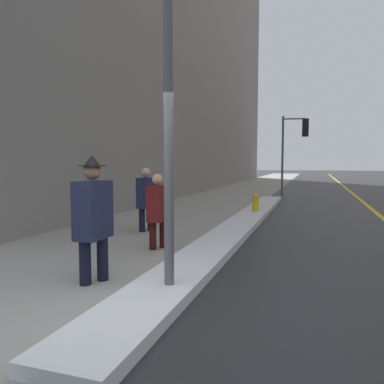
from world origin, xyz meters
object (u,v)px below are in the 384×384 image
traffic_light_near (296,138)px  pedestrian_in_fedora (93,214)px  pedestrian_in_glasses (158,208)px  pedestrian_with_shoulder_bag (146,196)px  lamp_post (168,22)px  fire_hydrant (256,205)px

traffic_light_near → pedestrian_in_fedora: size_ratio=2.28×
pedestrian_in_glasses → pedestrian_with_shoulder_bag: 1.91m
lamp_post → traffic_light_near: 15.60m
pedestrian_in_fedora → fire_hydrant: (1.13, 7.26, -0.62)m
lamp_post → traffic_light_near: (0.77, 15.57, -0.41)m
pedestrian_with_shoulder_bag → traffic_light_near: bearing=165.9°
lamp_post → pedestrian_in_glasses: lamp_post is taller
pedestrian_with_shoulder_bag → fire_hydrant: (2.10, 3.48, -0.51)m
lamp_post → fire_hydrant: (-0.03, 7.39, -2.97)m
pedestrian_in_glasses → fire_hydrant: 5.25m
pedestrian_in_fedora → pedestrian_with_shoulder_bag: 3.90m
pedestrian_in_glasses → pedestrian_with_shoulder_bag: pedestrian_with_shoulder_bag is taller
pedestrian_in_fedora → pedestrian_with_shoulder_bag: bearing=-165.7°
pedestrian_with_shoulder_bag → fire_hydrant: size_ratio=2.20×
pedestrian_in_fedora → pedestrian_in_glasses: 2.15m
pedestrian_with_shoulder_bag → fire_hydrant: bearing=148.8°
traffic_light_near → pedestrian_in_glasses: size_ratio=2.77×
pedestrian_in_fedora → pedestrian_in_glasses: pedestrian_in_fedora is taller
lamp_post → pedestrian_with_shoulder_bag: (-2.14, 3.90, -2.46)m
pedestrian_in_glasses → fire_hydrant: (1.10, 5.11, -0.46)m
lamp_post → pedestrian_in_fedora: 2.63m
pedestrian_in_glasses → fire_hydrant: bearing=167.7°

